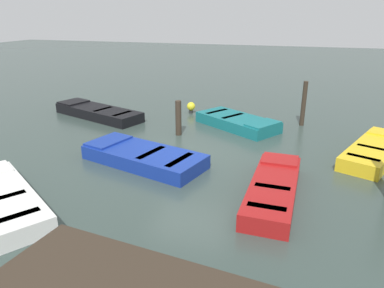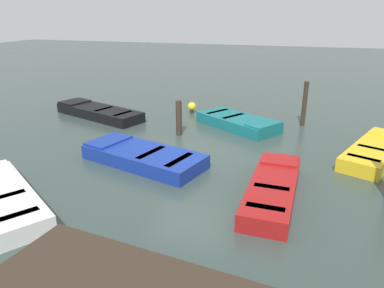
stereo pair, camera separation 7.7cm
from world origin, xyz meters
TOP-DOWN VIEW (x-y plane):
  - ground_plane at (0.00, 0.00)m, footprint 80.00×80.00m
  - rowboat_black at (5.06, -2.89)m, footprint 4.35×2.51m
  - rowboat_teal at (-0.81, -3.22)m, footprint 3.47×2.92m
  - rowboat_yellow at (-5.33, -1.47)m, footprint 2.36×3.70m
  - rowboat_red at (-2.66, 1.98)m, footprint 1.11×3.50m
  - rowboat_blue at (1.16, 1.05)m, footprint 3.87×2.39m
  - mooring_piling_mid_right at (1.04, -1.69)m, footprint 0.21×0.21m
  - mooring_piling_mid_left at (-3.15, -4.25)m, footprint 0.17×0.17m
  - marker_buoy at (1.52, -4.68)m, footprint 0.36×0.36m

SIDE VIEW (x-z plane):
  - ground_plane at x=0.00m, z-range 0.00..0.00m
  - rowboat_black at x=5.06m, z-range -0.01..0.45m
  - rowboat_blue at x=1.16m, z-range -0.01..0.45m
  - rowboat_yellow at x=-5.33m, z-range -0.01..0.45m
  - rowboat_red at x=-2.66m, z-range -0.01..0.45m
  - rowboat_teal at x=-0.81m, z-range -0.01..0.45m
  - marker_buoy at x=1.52m, z-range 0.05..0.53m
  - mooring_piling_mid_right at x=1.04m, z-range 0.00..1.25m
  - mooring_piling_mid_left at x=-3.15m, z-range 0.00..1.72m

